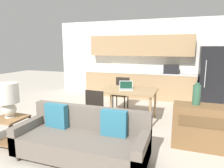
{
  "coord_description": "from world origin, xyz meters",
  "views": [
    {
      "loc": [
        1.43,
        -2.52,
        1.72
      ],
      "look_at": [
        0.01,
        1.5,
        0.95
      ],
      "focal_mm": 32.0,
      "sensor_mm": 36.0,
      "label": 1
    }
  ],
  "objects_px": {
    "dining_chair_far_left": "(121,92)",
    "credenza": "(202,127)",
    "vase": "(197,95)",
    "refrigerator": "(211,76)",
    "couch": "(83,139)",
    "side_table": "(11,127)",
    "dining_table": "(128,92)",
    "dining_chair_near_left": "(97,108)",
    "table_lamp": "(8,97)",
    "laptop": "(126,87)"
  },
  "relations": [
    {
      "from": "couch",
      "to": "refrigerator",
      "type": "bearing_deg",
      "value": 61.35
    },
    {
      "from": "credenza",
      "to": "couch",
      "type": "bearing_deg",
      "value": -151.02
    },
    {
      "from": "dining_table",
      "to": "refrigerator",
      "type": "bearing_deg",
      "value": 47.57
    },
    {
      "from": "dining_table",
      "to": "dining_chair_near_left",
      "type": "height_order",
      "value": "dining_chair_near_left"
    },
    {
      "from": "couch",
      "to": "dining_chair_near_left",
      "type": "bearing_deg",
      "value": 101.25
    },
    {
      "from": "side_table",
      "to": "vase",
      "type": "distance_m",
      "value": 3.25
    },
    {
      "from": "table_lamp",
      "to": "couch",
      "type": "bearing_deg",
      "value": 3.73
    },
    {
      "from": "laptop",
      "to": "refrigerator",
      "type": "bearing_deg",
      "value": 30.37
    },
    {
      "from": "refrigerator",
      "to": "couch",
      "type": "bearing_deg",
      "value": -118.65
    },
    {
      "from": "refrigerator",
      "to": "couch",
      "type": "relative_size",
      "value": 0.87
    },
    {
      "from": "laptop",
      "to": "credenza",
      "type": "bearing_deg",
      "value": -46.05
    },
    {
      "from": "vase",
      "to": "dining_chair_near_left",
      "type": "xyz_separation_m",
      "value": [
        -1.86,
        0.03,
        -0.44
      ]
    },
    {
      "from": "refrigerator",
      "to": "side_table",
      "type": "xyz_separation_m",
      "value": [
        -3.6,
        -4.24,
        -0.52
      ]
    },
    {
      "from": "refrigerator",
      "to": "table_lamp",
      "type": "height_order",
      "value": "refrigerator"
    },
    {
      "from": "couch",
      "to": "laptop",
      "type": "distance_m",
      "value": 1.97
    },
    {
      "from": "credenza",
      "to": "vase",
      "type": "distance_m",
      "value": 0.57
    },
    {
      "from": "dining_chair_far_left",
      "to": "laptop",
      "type": "relative_size",
      "value": 2.35
    },
    {
      "from": "vase",
      "to": "dining_chair_far_left",
      "type": "relative_size",
      "value": 0.43
    },
    {
      "from": "vase",
      "to": "dining_chair_near_left",
      "type": "relative_size",
      "value": 0.43
    },
    {
      "from": "credenza",
      "to": "laptop",
      "type": "height_order",
      "value": "laptop"
    },
    {
      "from": "dining_table",
      "to": "table_lamp",
      "type": "distance_m",
      "value": 2.55
    },
    {
      "from": "dining_table",
      "to": "vase",
      "type": "height_order",
      "value": "vase"
    },
    {
      "from": "couch",
      "to": "side_table",
      "type": "bearing_deg",
      "value": -175.68
    },
    {
      "from": "couch",
      "to": "dining_chair_far_left",
      "type": "bearing_deg",
      "value": 94.17
    },
    {
      "from": "dining_chair_near_left",
      "to": "dining_chair_far_left",
      "type": "distance_m",
      "value": 1.69
    },
    {
      "from": "couch",
      "to": "laptop",
      "type": "xyz_separation_m",
      "value": [
        0.16,
        1.91,
        0.48
      ]
    },
    {
      "from": "side_table",
      "to": "table_lamp",
      "type": "relative_size",
      "value": 0.92
    },
    {
      "from": "refrigerator",
      "to": "dining_table",
      "type": "height_order",
      "value": "refrigerator"
    },
    {
      "from": "credenza",
      "to": "dining_chair_far_left",
      "type": "relative_size",
      "value": 1.1
    },
    {
      "from": "side_table",
      "to": "credenza",
      "type": "xyz_separation_m",
      "value": [
        3.12,
        1.09,
        0.01
      ]
    },
    {
      "from": "refrigerator",
      "to": "vase",
      "type": "xyz_separation_m",
      "value": [
        -0.61,
        -3.13,
        0.05
      ]
    },
    {
      "from": "table_lamp",
      "to": "laptop",
      "type": "relative_size",
      "value": 1.57
    },
    {
      "from": "dining_chair_far_left",
      "to": "credenza",
      "type": "bearing_deg",
      "value": -40.6
    },
    {
      "from": "couch",
      "to": "dining_chair_far_left",
      "type": "xyz_separation_m",
      "value": [
        -0.2,
        2.72,
        0.18
      ]
    },
    {
      "from": "dining_table",
      "to": "dining_chair_near_left",
      "type": "relative_size",
      "value": 1.46
    },
    {
      "from": "couch",
      "to": "credenza",
      "type": "bearing_deg",
      "value": 28.98
    },
    {
      "from": "side_table",
      "to": "dining_chair_far_left",
      "type": "distance_m",
      "value": 3.05
    },
    {
      "from": "couch",
      "to": "side_table",
      "type": "distance_m",
      "value": 1.35
    },
    {
      "from": "table_lamp",
      "to": "dining_table",
      "type": "bearing_deg",
      "value": 51.6
    },
    {
      "from": "side_table",
      "to": "credenza",
      "type": "distance_m",
      "value": 3.31
    },
    {
      "from": "couch",
      "to": "dining_chair_far_left",
      "type": "distance_m",
      "value": 2.74
    },
    {
      "from": "dining_chair_near_left",
      "to": "laptop",
      "type": "height_order",
      "value": "laptop"
    },
    {
      "from": "dining_chair_far_left",
      "to": "side_table",
      "type": "bearing_deg",
      "value": -111.35
    },
    {
      "from": "dining_chair_near_left",
      "to": "dining_chair_far_left",
      "type": "bearing_deg",
      "value": -84.57
    },
    {
      "from": "dining_chair_near_left",
      "to": "dining_table",
      "type": "bearing_deg",
      "value": -110.44
    },
    {
      "from": "dining_table",
      "to": "credenza",
      "type": "xyz_separation_m",
      "value": [
        1.56,
        -0.92,
        -0.3
      ]
    },
    {
      "from": "table_lamp",
      "to": "dining_chair_far_left",
      "type": "relative_size",
      "value": 0.67
    },
    {
      "from": "table_lamp",
      "to": "laptop",
      "type": "bearing_deg",
      "value": 52.6
    },
    {
      "from": "credenza",
      "to": "vase",
      "type": "bearing_deg",
      "value": 171.22
    },
    {
      "from": "credenza",
      "to": "laptop",
      "type": "distance_m",
      "value": 1.91
    }
  ]
}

